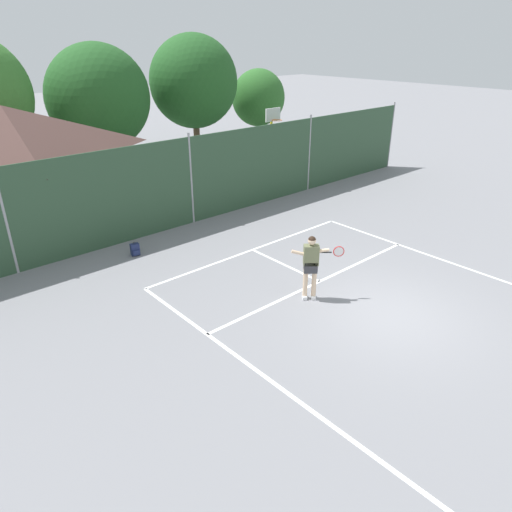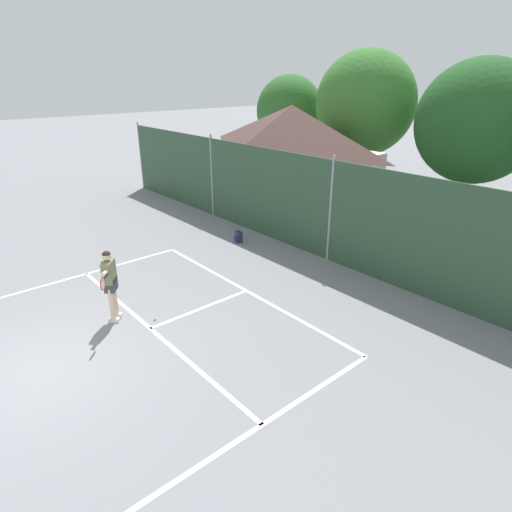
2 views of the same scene
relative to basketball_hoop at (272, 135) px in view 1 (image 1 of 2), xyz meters
name	(u,v)px [view 1 (image 1 of 2)]	position (x,y,z in m)	size (l,w,h in m)	color
ground_plane	(391,315)	(-6.05, -11.00, -2.31)	(120.00, 120.00, 0.00)	gray
court_markings	(371,306)	(-6.05, -10.35, -2.31)	(8.30, 11.10, 0.01)	white
chainlink_fence	(191,181)	(-6.05, -2.00, -0.67)	(26.09, 0.09, 3.43)	#2D4C33
basketball_hoop	(272,135)	(0.00, 0.00, 0.00)	(0.90, 0.67, 3.55)	yellow
clubhouse_building	(15,169)	(-11.19, 1.32, 0.02)	(7.45, 4.77, 4.50)	silver
treeline_backdrop	(84,96)	(-6.26, 6.32, 1.71)	(24.86, 4.54, 6.89)	brown
tennis_player	(311,262)	(-6.99, -8.98, -1.20)	(1.20, 0.89, 1.85)	silver
tennis_ball	(307,280)	(-6.31, -8.25, -2.28)	(0.07, 0.07, 0.07)	#CCE033
backpack_navy	(135,250)	(-9.22, -3.25, -2.12)	(0.31, 0.28, 0.46)	navy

